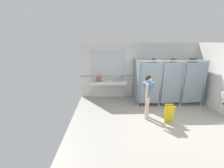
{
  "coord_description": "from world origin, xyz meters",
  "views": [
    {
      "loc": [
        -1.71,
        -4.49,
        2.66
      ],
      "look_at": [
        -1.5,
        0.72,
        1.19
      ],
      "focal_mm": 24.05,
      "sensor_mm": 36.0,
      "label": 1
    }
  ],
  "objects_px": {
    "person_standing": "(148,92)",
    "soap_dispenser": "(122,78)",
    "paper_cup": "(104,80)",
    "wet_floor_sign": "(169,113)",
    "handbag": "(99,79)"
  },
  "relations": [
    {
      "from": "person_standing",
      "to": "handbag",
      "type": "relative_size",
      "value": 4.93
    },
    {
      "from": "soap_dispenser",
      "to": "wet_floor_sign",
      "type": "height_order",
      "value": "soap_dispenser"
    },
    {
      "from": "person_standing",
      "to": "soap_dispenser",
      "type": "relative_size",
      "value": 8.12
    },
    {
      "from": "paper_cup",
      "to": "wet_floor_sign",
      "type": "height_order",
      "value": "paper_cup"
    },
    {
      "from": "person_standing",
      "to": "soap_dispenser",
      "type": "height_order",
      "value": "person_standing"
    },
    {
      "from": "handbag",
      "to": "wet_floor_sign",
      "type": "height_order",
      "value": "handbag"
    },
    {
      "from": "handbag",
      "to": "paper_cup",
      "type": "relative_size",
      "value": 3.65
    },
    {
      "from": "person_standing",
      "to": "soap_dispenser",
      "type": "bearing_deg",
      "value": 107.7
    },
    {
      "from": "wet_floor_sign",
      "to": "soap_dispenser",
      "type": "bearing_deg",
      "value": 118.78
    },
    {
      "from": "soap_dispenser",
      "to": "paper_cup",
      "type": "height_order",
      "value": "soap_dispenser"
    },
    {
      "from": "person_standing",
      "to": "wet_floor_sign",
      "type": "height_order",
      "value": "person_standing"
    },
    {
      "from": "person_standing",
      "to": "handbag",
      "type": "bearing_deg",
      "value": 134.12
    },
    {
      "from": "person_standing",
      "to": "soap_dispenser",
      "type": "distance_m",
      "value": 2.26
    },
    {
      "from": "handbag",
      "to": "paper_cup",
      "type": "distance_m",
      "value": 0.25
    },
    {
      "from": "paper_cup",
      "to": "wet_floor_sign",
      "type": "relative_size",
      "value": 0.14
    }
  ]
}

